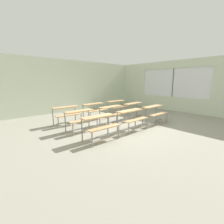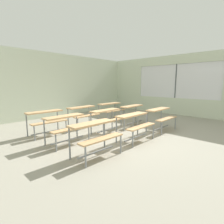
{
  "view_description": "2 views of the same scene",
  "coord_description": "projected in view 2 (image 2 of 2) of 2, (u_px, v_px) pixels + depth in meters",
  "views": [
    {
      "loc": [
        -4.15,
        -4.17,
        1.8
      ],
      "look_at": [
        0.12,
        0.61,
        0.51
      ],
      "focal_mm": 24.87,
      "sensor_mm": 36.0,
      "label": 1
    },
    {
      "loc": [
        -3.8,
        -3.3,
        1.6
      ],
      "look_at": [
        0.63,
        0.86,
        0.59
      ],
      "focal_mm": 28.0,
      "sensor_mm": 36.0,
      "label": 2
    }
  ],
  "objects": [
    {
      "name": "desk_bench_r0c0",
      "position": [
        95.0,
        131.0,
        3.81
      ],
      "size": [
        1.11,
        0.62,
        0.74
      ],
      "rotation": [
        0.0,
        0.0,
        -0.03
      ],
      "color": "tan",
      "rests_on": "ground"
    },
    {
      "name": "desk_bench_r1c2",
      "position": [
        134.0,
        110.0,
        6.74
      ],
      "size": [
        1.12,
        0.63,
        0.74
      ],
      "rotation": [
        0.0,
        0.0,
        0.04
      ],
      "color": "tan",
      "rests_on": "ground"
    },
    {
      "name": "desk_bench_r0c2",
      "position": [
        161.0,
        114.0,
        5.9
      ],
      "size": [
        1.1,
        0.59,
        0.74
      ],
      "rotation": [
        0.0,
        0.0,
        -0.0
      ],
      "color": "tan",
      "rests_on": "ground"
    },
    {
      "name": "wall_back",
      "position": [
        45.0,
        85.0,
        8.02
      ],
      "size": [
        10.0,
        0.12,
        3.0
      ],
      "primitive_type": "cube",
      "color": "beige",
      "rests_on": "ground"
    },
    {
      "name": "ground",
      "position": [
        119.0,
        138.0,
        5.23
      ],
      "size": [
        10.0,
        9.0,
        0.05
      ],
      "primitive_type": "cube",
      "color": "gray"
    },
    {
      "name": "wall_right",
      "position": [
        188.0,
        86.0,
        8.49
      ],
      "size": [
        0.12,
        9.0,
        3.0
      ],
      "color": "beige",
      "rests_on": "ground"
    },
    {
      "name": "desk_bench_r2c1",
      "position": [
        83.0,
        112.0,
        6.43
      ],
      "size": [
        1.12,
        0.64,
        0.74
      ],
      "rotation": [
        0.0,
        0.0,
        0.04
      ],
      "color": "tan",
      "rests_on": "ground"
    },
    {
      "name": "desk_bench_r0c1",
      "position": [
        135.0,
        121.0,
        4.85
      ],
      "size": [
        1.1,
        0.59,
        0.74
      ],
      "rotation": [
        0.0,
        0.0,
        -0.0
      ],
      "color": "tan",
      "rests_on": "ground"
    },
    {
      "name": "desk_bench_r2c0",
      "position": [
        46.0,
        117.0,
        5.38
      ],
      "size": [
        1.12,
        0.62,
        0.74
      ],
      "rotation": [
        0.0,
        0.0,
        -0.03
      ],
      "color": "tan",
      "rests_on": "ground"
    },
    {
      "name": "desk_bench_r1c0",
      "position": [
        67.0,
        123.0,
        4.61
      ],
      "size": [
        1.11,
        0.6,
        0.74
      ],
      "rotation": [
        0.0,
        0.0,
        0.01
      ],
      "color": "tan",
      "rests_on": "ground"
    },
    {
      "name": "desk_bench_r2c2",
      "position": [
        111.0,
        107.0,
        7.55
      ],
      "size": [
        1.11,
        0.61,
        0.74
      ],
      "rotation": [
        0.0,
        0.0,
        -0.02
      ],
      "color": "tan",
      "rests_on": "ground"
    },
    {
      "name": "desk_bench_r1c1",
      "position": [
        108.0,
        116.0,
        5.66
      ],
      "size": [
        1.12,
        0.62,
        0.74
      ],
      "rotation": [
        0.0,
        0.0,
        0.03
      ],
      "color": "tan",
      "rests_on": "ground"
    }
  ]
}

